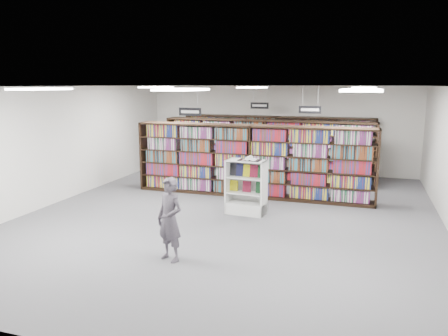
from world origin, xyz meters
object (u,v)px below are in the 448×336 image
(endcap_display, at_px, (247,195))
(open_book, at_px, (249,159))
(bookshelf_row_near, at_px, (252,161))
(shopper, at_px, (170,220))

(endcap_display, distance_m, open_book, 0.96)
(bookshelf_row_near, bearing_deg, endcap_display, -79.64)
(open_book, bearing_deg, shopper, -97.20)
(endcap_display, height_order, open_book, open_book)
(bookshelf_row_near, bearing_deg, open_book, -77.59)
(endcap_display, bearing_deg, bookshelf_row_near, 105.56)
(endcap_display, relative_size, shopper, 0.88)
(endcap_display, bearing_deg, open_book, -34.57)
(endcap_display, xyz_separation_m, open_book, (0.08, -0.07, 0.95))
(endcap_display, relative_size, open_book, 2.41)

